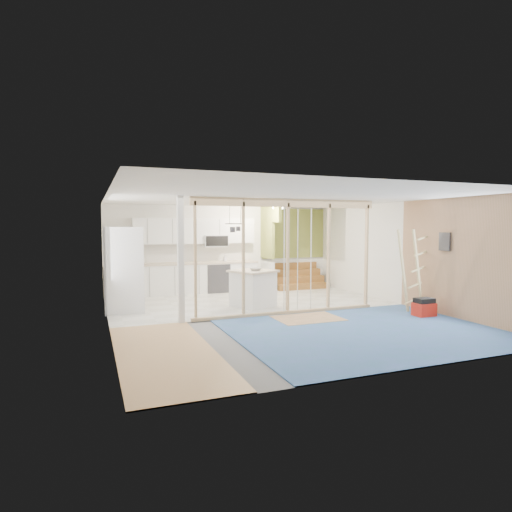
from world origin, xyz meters
name	(u,v)px	position (x,y,z in m)	size (l,w,h in m)	color
room	(275,257)	(0.00, 0.00, 1.30)	(7.01, 8.01, 2.61)	slate
floor_overlays	(277,314)	(0.07, 0.06, 0.01)	(7.00, 8.00, 0.03)	silver
stud_frame	(265,244)	(-0.24, 0.00, 1.59)	(4.66, 0.14, 2.60)	tan
base_cabinets	(175,280)	(-1.61, 3.36, 0.47)	(4.45, 2.24, 0.93)	white
upper_cabinets	(197,232)	(-0.84, 3.82, 1.82)	(3.60, 0.41, 0.85)	white
green_partition	(288,259)	(2.04, 3.66, 0.94)	(2.25, 1.51, 2.60)	olive
pot_rack	(235,226)	(-0.31, 1.89, 2.00)	(0.52, 0.52, 0.72)	black
sheathing_panel	(468,259)	(3.48, -2.00, 1.30)	(0.02, 4.00, 2.60)	tan
electrical_panel	(445,242)	(3.43, -1.40, 1.65)	(0.04, 0.30, 0.40)	#3C3C41
ceiling_light	(278,207)	(1.40, 3.00, 2.54)	(0.32, 0.32, 0.08)	#FFEABF
fridge	(125,270)	(-3.07, 1.62, 0.98)	(0.94, 0.91, 1.97)	white
island	(253,289)	(-0.11, 1.10, 0.45)	(1.23, 1.23, 0.92)	white
bowl	(256,269)	(-0.09, 0.96, 0.95)	(0.29, 0.29, 0.07)	beige
soap_bottle_a	(141,258)	(-2.50, 3.58, 1.09)	(0.13, 0.13, 0.33)	silver
soap_bottle_b	(225,258)	(-0.02, 3.74, 1.02)	(0.08, 0.09, 0.19)	silver
toolbox	(424,308)	(3.00, -1.30, 0.20)	(0.44, 0.33, 0.41)	#B31C10
ladder	(412,270)	(3.07, -0.83, 0.97)	(1.02, 0.13, 1.90)	#D9C684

